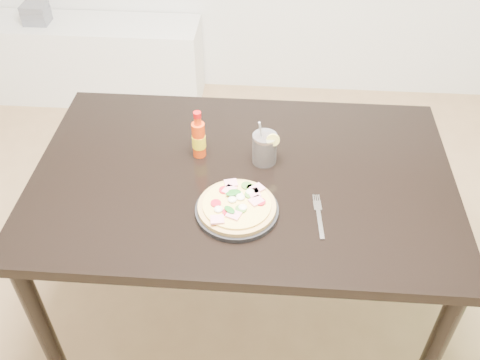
# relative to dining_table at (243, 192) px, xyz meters

# --- Properties ---
(dining_table) EXTENTS (1.40, 0.90, 0.75)m
(dining_table) POSITION_rel_dining_table_xyz_m (0.00, 0.00, 0.00)
(dining_table) COLOR black
(dining_table) RESTS_ON ground
(plate) EXTENTS (0.26, 0.26, 0.02)m
(plate) POSITION_rel_dining_table_xyz_m (-0.01, -0.18, 0.09)
(plate) COLOR black
(plate) RESTS_ON dining_table
(pizza) EXTENTS (0.24, 0.24, 0.03)m
(pizza) POSITION_rel_dining_table_xyz_m (-0.00, -0.18, 0.11)
(pizza) COLOR tan
(pizza) RESTS_ON plate
(hot_sauce_bottle) EXTENTS (0.05, 0.05, 0.18)m
(hot_sauce_bottle) POSITION_rel_dining_table_xyz_m (-0.16, 0.09, 0.15)
(hot_sauce_bottle) COLOR #E13E0D
(hot_sauce_bottle) RESTS_ON dining_table
(cola_cup) EXTENTS (0.09, 0.08, 0.17)m
(cola_cup) POSITION_rel_dining_table_xyz_m (0.07, 0.07, 0.14)
(cola_cup) COLOR black
(cola_cup) RESTS_ON dining_table
(fork) EXTENTS (0.03, 0.19, 0.00)m
(fork) POSITION_rel_dining_table_xyz_m (0.25, -0.18, 0.09)
(fork) COLOR silver
(fork) RESTS_ON dining_table
(media_console) EXTENTS (1.40, 0.34, 0.50)m
(media_console) POSITION_rel_dining_table_xyz_m (-1.07, 1.57, -0.42)
(media_console) COLOR white
(media_console) RESTS_ON ground
(cd_stack) EXTENTS (0.14, 0.12, 0.11)m
(cd_stack) POSITION_rel_dining_table_xyz_m (-1.32, 1.55, -0.11)
(cd_stack) COLOR slate
(cd_stack) RESTS_ON media_console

